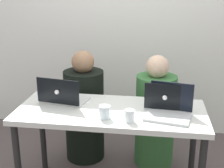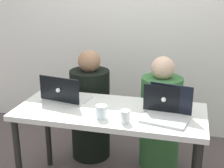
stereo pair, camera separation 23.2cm
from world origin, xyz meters
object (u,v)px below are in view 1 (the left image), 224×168
(person_on_left, at_px, (84,112))
(water_glass_center, at_px, (105,113))
(person_on_right, at_px, (155,117))
(laptop_front_right, at_px, (169,109))
(laptop_back_left, at_px, (63,97))
(water_glass_right, at_px, (130,117))
(laptop_back_right, at_px, (165,102))

(person_on_left, relative_size, water_glass_center, 11.52)
(person_on_right, relative_size, laptop_front_right, 2.98)
(laptop_back_left, xyz_separation_m, laptop_front_right, (0.82, -0.14, 0.00))
(water_glass_right, height_order, water_glass_center, water_glass_center)
(laptop_back_right, bearing_deg, person_on_left, -26.94)
(laptop_front_right, xyz_separation_m, water_glass_right, (-0.27, -0.14, -0.01))
(person_on_right, xyz_separation_m, water_glass_center, (-0.35, -0.68, 0.31))
(laptop_back_right, bearing_deg, person_on_right, -77.47)
(laptop_back_left, distance_m, water_glass_right, 0.62)
(person_on_right, xyz_separation_m, water_glass_right, (-0.17, -0.72, 0.31))
(laptop_front_right, xyz_separation_m, laptop_back_right, (-0.03, 0.14, -0.00))
(person_on_right, xyz_separation_m, laptop_back_right, (0.07, -0.44, 0.32))
(person_on_left, height_order, laptop_front_right, person_on_left)
(laptop_back_left, bearing_deg, person_on_left, -87.98)
(water_glass_center, bearing_deg, person_on_right, 62.86)
(person_on_right, bearing_deg, laptop_back_left, 33.25)
(person_on_right, relative_size, laptop_back_left, 2.70)
(water_glass_center, bearing_deg, water_glass_right, -9.88)
(laptop_front_right, bearing_deg, water_glass_right, -140.50)
(water_glass_center, bearing_deg, laptop_back_left, 146.73)
(person_on_left, bearing_deg, laptop_back_left, 67.74)
(laptop_back_left, relative_size, laptop_back_right, 1.24)
(person_on_right, distance_m, water_glass_right, 0.80)
(person_on_right, height_order, laptop_back_left, person_on_right)
(person_on_right, xyz_separation_m, laptop_front_right, (0.09, -0.57, 0.32))
(person_on_left, bearing_deg, person_on_right, 166.12)
(water_glass_center, bearing_deg, person_on_left, 114.52)
(person_on_right, bearing_deg, laptop_back_right, 100.89)
(person_on_right, bearing_deg, water_glass_center, 65.11)
(laptop_front_right, distance_m, water_glass_center, 0.46)
(laptop_back_right, distance_m, water_glass_center, 0.49)
(laptop_back_left, distance_m, laptop_front_right, 0.83)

